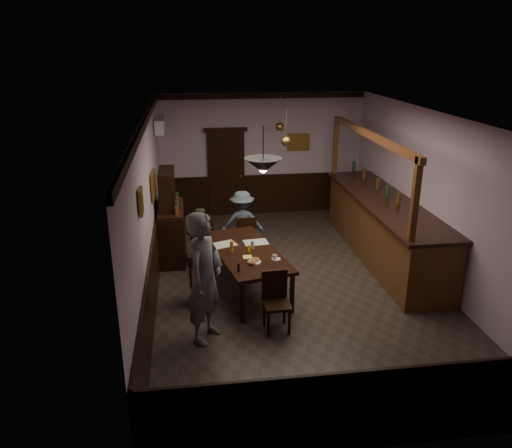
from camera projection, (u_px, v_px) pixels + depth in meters
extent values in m
cube|color=#2D2621|center=(294.00, 282.00, 9.11)|extent=(5.00, 8.00, 0.01)
cube|color=white|center=(299.00, 116.00, 8.07)|extent=(5.00, 8.00, 0.01)
cube|color=#BEA5C0|center=(262.00, 155.00, 12.31)|extent=(5.00, 0.01, 3.00)
cube|color=#BEA5C0|center=(384.00, 328.00, 4.87)|extent=(5.00, 0.01, 3.00)
cube|color=#BEA5C0|center=(149.00, 210.00, 8.27)|extent=(0.01, 8.00, 3.00)
cube|color=#BEA5C0|center=(433.00, 198.00, 8.91)|extent=(0.01, 8.00, 3.00)
cube|color=black|center=(246.00, 252.00, 8.60)|extent=(1.44, 2.36, 0.06)
cube|color=black|center=(242.00, 302.00, 7.69)|extent=(0.07, 0.07, 0.69)
cube|color=black|center=(292.00, 294.00, 7.96)|extent=(0.07, 0.07, 0.69)
cube|color=black|center=(208.00, 253.00, 9.49)|extent=(0.07, 0.07, 0.69)
cube|color=black|center=(250.00, 247.00, 9.76)|extent=(0.07, 0.07, 0.69)
cube|color=black|center=(202.00, 241.00, 9.73)|extent=(0.46, 0.46, 0.05)
cube|color=black|center=(202.00, 231.00, 9.44)|extent=(0.45, 0.06, 0.53)
cube|color=black|center=(211.00, 248.00, 10.01)|extent=(0.04, 0.04, 0.46)
cube|color=black|center=(193.00, 249.00, 9.95)|extent=(0.04, 0.04, 0.46)
cube|color=black|center=(212.00, 255.00, 9.68)|extent=(0.04, 0.04, 0.46)
cube|color=black|center=(194.00, 257.00, 9.62)|extent=(0.04, 0.04, 0.46)
cube|color=black|center=(245.00, 238.00, 10.04)|extent=(0.40, 0.40, 0.05)
cube|color=black|center=(247.00, 229.00, 9.79)|extent=(0.39, 0.04, 0.47)
cube|color=black|center=(252.00, 244.00, 10.28)|extent=(0.04, 0.04, 0.40)
cube|color=black|center=(237.00, 245.00, 10.24)|extent=(0.04, 0.04, 0.40)
cube|color=black|center=(254.00, 250.00, 9.99)|extent=(0.04, 0.04, 0.40)
cube|color=black|center=(239.00, 251.00, 9.94)|extent=(0.04, 0.04, 0.40)
cube|color=black|center=(277.00, 305.00, 7.47)|extent=(0.41, 0.41, 0.05)
cube|color=black|center=(274.00, 284.00, 7.54)|extent=(0.40, 0.05, 0.47)
cube|color=black|center=(268.00, 324.00, 7.37)|extent=(0.04, 0.04, 0.40)
cube|color=black|center=(289.00, 322.00, 7.42)|extent=(0.04, 0.04, 0.40)
cube|color=black|center=(264.00, 313.00, 7.66)|extent=(0.04, 0.04, 0.40)
cube|color=black|center=(284.00, 312.00, 7.72)|extent=(0.04, 0.04, 0.40)
cube|color=black|center=(202.00, 280.00, 8.25)|extent=(0.41, 0.41, 0.05)
cube|color=black|center=(190.00, 266.00, 8.13)|extent=(0.04, 0.40, 0.48)
cube|color=black|center=(213.00, 295.00, 8.20)|extent=(0.04, 0.04, 0.41)
cube|color=black|center=(211.00, 286.00, 8.50)|extent=(0.04, 0.04, 0.41)
cube|color=black|center=(193.00, 297.00, 8.15)|extent=(0.04, 0.04, 0.41)
cube|color=black|center=(192.00, 288.00, 8.45)|extent=(0.04, 0.04, 0.41)
imported|color=slate|center=(205.00, 278.00, 7.07)|extent=(0.76, 0.85, 1.96)
imported|color=#4E5432|center=(199.00, 234.00, 9.88)|extent=(0.56, 0.45, 1.09)
imported|color=#4D5E6E|center=(242.00, 223.00, 10.13)|extent=(0.88, 0.52, 1.34)
cube|color=silver|center=(224.00, 244.00, 8.83)|extent=(0.50, 0.43, 0.01)
cube|color=silver|center=(256.00, 242.00, 8.92)|extent=(0.45, 0.34, 0.01)
cube|color=#FEFA5D|center=(248.00, 257.00, 8.32)|extent=(0.18, 0.18, 0.00)
cylinder|color=white|center=(276.00, 259.00, 8.23)|extent=(0.15, 0.15, 0.01)
imported|color=white|center=(275.00, 257.00, 8.20)|extent=(0.10, 0.10, 0.07)
cylinder|color=white|center=(254.00, 262.00, 8.11)|extent=(0.22, 0.22, 0.01)
torus|color=#C68C47|center=(252.00, 262.00, 8.04)|extent=(0.13, 0.13, 0.04)
torus|color=#C68C47|center=(256.00, 259.00, 8.15)|extent=(0.13, 0.13, 0.04)
cylinder|color=yellow|center=(249.00, 249.00, 8.49)|extent=(0.07, 0.07, 0.12)
cylinder|color=#BF721E|center=(232.00, 247.00, 8.47)|extent=(0.06, 0.06, 0.20)
cylinder|color=silver|center=(252.00, 245.00, 8.63)|extent=(0.06, 0.06, 0.15)
cylinder|color=black|center=(239.00, 267.00, 7.78)|extent=(0.04, 0.04, 0.14)
cube|color=black|center=(172.00, 234.00, 10.01)|extent=(0.49, 1.38, 0.98)
cube|color=black|center=(171.00, 209.00, 9.82)|extent=(0.47, 1.33, 0.08)
cube|color=black|center=(167.00, 190.00, 9.68)|extent=(0.29, 0.88, 0.79)
cube|color=#522C15|center=(384.00, 230.00, 9.98)|extent=(0.95, 4.44, 1.16)
cube|color=black|center=(385.00, 201.00, 9.77)|extent=(1.06, 4.55, 0.06)
cube|color=#522C15|center=(371.00, 136.00, 9.27)|extent=(0.10, 4.34, 0.12)
cube|color=#522C15|center=(417.00, 202.00, 7.52)|extent=(0.10, 0.10, 1.38)
cube|color=#522C15|center=(336.00, 147.00, 11.46)|extent=(0.10, 0.10, 1.38)
cube|color=black|center=(226.00, 174.00, 12.30)|extent=(0.90, 0.06, 2.10)
cube|color=white|center=(160.00, 125.00, 10.65)|extent=(0.20, 0.85, 0.30)
cube|color=olive|center=(141.00, 202.00, 6.56)|extent=(0.04, 0.28, 0.36)
cube|color=olive|center=(153.00, 186.00, 8.95)|extent=(0.04, 0.62, 0.48)
cube|color=olive|center=(298.00, 142.00, 12.28)|extent=(0.55, 0.04, 0.42)
cylinder|color=black|center=(263.00, 146.00, 7.21)|extent=(0.02, 0.02, 0.58)
cone|color=black|center=(263.00, 166.00, 7.31)|extent=(0.56, 0.56, 0.22)
sphere|color=#FFD88C|center=(263.00, 169.00, 7.32)|extent=(0.12, 0.12, 0.12)
cylinder|color=#BF8C3F|center=(286.00, 123.00, 9.66)|extent=(0.02, 0.02, 0.70)
cone|color=#BF8C3F|center=(286.00, 141.00, 9.78)|extent=(0.20, 0.20, 0.22)
sphere|color=#FFD88C|center=(286.00, 143.00, 9.80)|extent=(0.12, 0.12, 0.12)
cylinder|color=#BF8C3F|center=(280.00, 111.00, 11.30)|extent=(0.02, 0.02, 0.70)
cone|color=#BF8C3F|center=(280.00, 127.00, 11.42)|extent=(0.20, 0.20, 0.22)
sphere|color=#FFD88C|center=(280.00, 129.00, 11.44)|extent=(0.12, 0.12, 0.12)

